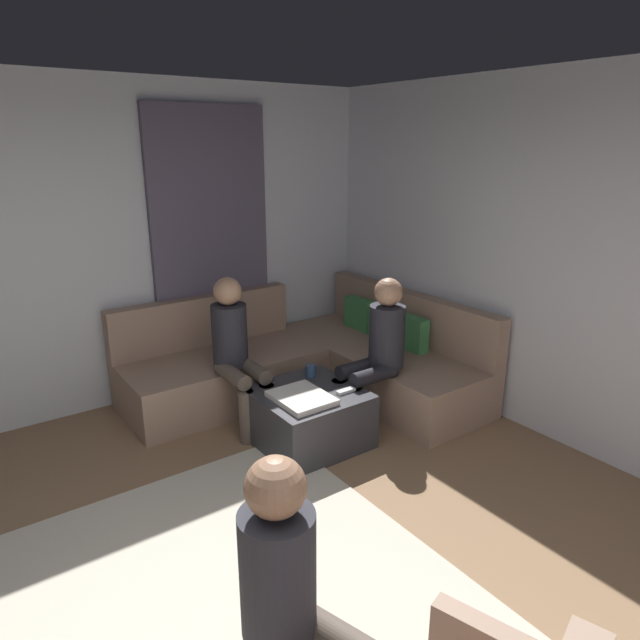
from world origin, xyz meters
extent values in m
cube|color=silver|center=(0.00, 2.94, 1.35)|extent=(6.00, 0.12, 2.70)
cube|color=silver|center=(-2.94, 0.00, 1.35)|extent=(0.12, 6.00, 2.70)
cube|color=#595166|center=(-2.84, 1.30, 1.25)|extent=(0.06, 1.10, 2.50)
cube|color=beige|center=(-0.20, 0.10, 0.01)|extent=(2.60, 2.20, 0.01)
cube|color=#9E7F6B|center=(-1.78, 2.41, 0.21)|extent=(2.10, 0.85, 0.42)
cube|color=#9E7F6B|center=(-1.78, 2.76, 0.65)|extent=(2.10, 0.14, 0.45)
cube|color=#9E7F6B|center=(-2.41, 1.13, 0.21)|extent=(0.85, 1.70, 0.42)
cube|color=#9E7F6B|center=(-2.76, 1.13, 0.65)|extent=(0.14, 1.70, 0.45)
cube|color=#3F8C4C|center=(-2.28, 2.58, 0.54)|extent=(0.36, 0.12, 0.36)
cube|color=#3F8C4C|center=(-1.58, 2.58, 0.54)|extent=(0.36, 0.12, 0.36)
cube|color=#333338|center=(-1.36, 1.32, 0.21)|extent=(0.76, 0.76, 0.42)
cube|color=white|center=(-1.26, 1.20, 0.44)|extent=(0.44, 0.36, 0.04)
cylinder|color=#334C72|center=(-1.58, 1.50, 0.47)|extent=(0.08, 0.08, 0.10)
cube|color=white|center=(-1.18, 1.54, 0.43)|extent=(0.05, 0.15, 0.02)
cylinder|color=black|center=(-1.20, 1.63, 0.21)|extent=(0.12, 0.12, 0.42)
cylinder|color=black|center=(-1.38, 1.63, 0.21)|extent=(0.12, 0.12, 0.42)
cylinder|color=black|center=(-1.20, 1.83, 0.48)|extent=(0.12, 0.40, 0.12)
cylinder|color=black|center=(-1.38, 1.83, 0.48)|extent=(0.12, 0.40, 0.12)
cylinder|color=#26262D|center=(-1.29, 2.03, 0.73)|extent=(0.28, 0.28, 0.50)
sphere|color=tan|center=(-1.29, 2.03, 1.09)|extent=(0.22, 0.22, 0.22)
cylinder|color=brown|center=(-1.63, 1.13, 0.21)|extent=(0.12, 0.12, 0.42)
cylinder|color=brown|center=(-1.63, 0.95, 0.21)|extent=(0.12, 0.12, 0.42)
cylinder|color=brown|center=(-1.83, 1.13, 0.48)|extent=(0.40, 0.12, 0.12)
cylinder|color=brown|center=(-1.83, 0.95, 0.48)|extent=(0.40, 0.12, 0.12)
cylinder|color=#26262D|center=(-2.03, 1.04, 0.73)|extent=(0.28, 0.28, 0.50)
sphere|color=tan|center=(-2.03, 1.04, 1.09)|extent=(0.22, 0.22, 0.22)
cylinder|color=brown|center=(0.54, 0.15, 0.46)|extent=(0.42, 0.23, 0.12)
cylinder|color=#26262D|center=(0.38, 0.00, 0.71)|extent=(0.28, 0.28, 0.50)
sphere|color=#8C664C|center=(0.38, 0.00, 1.07)|extent=(0.22, 0.22, 0.22)
camera|label=1|loc=(1.83, -0.85, 2.20)|focal=31.81mm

